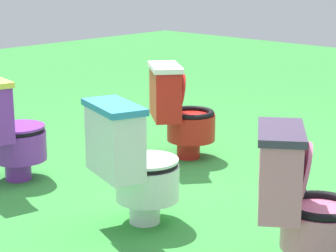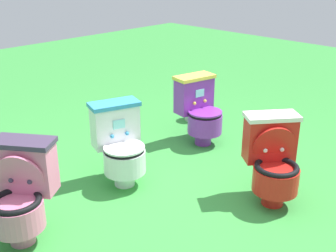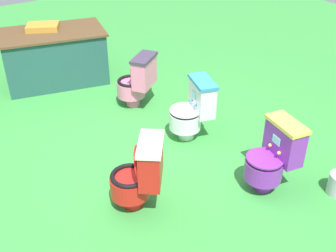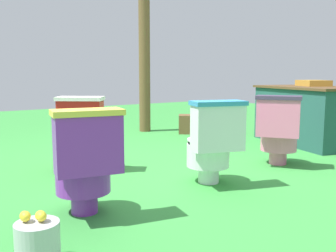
% 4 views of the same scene
% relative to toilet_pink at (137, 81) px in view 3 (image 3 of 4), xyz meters
% --- Properties ---
extents(ground, '(14.00, 14.00, 0.00)m').
position_rel_toilet_pink_xyz_m(ground, '(-0.58, -1.11, -0.37)').
color(ground, green).
extents(toilet_pink, '(0.61, 0.63, 0.73)m').
position_rel_toilet_pink_xyz_m(toilet_pink, '(0.00, 0.00, 0.00)').
color(toilet_pink, pink).
rests_on(toilet_pink, ground).
extents(toilet_purple, '(0.56, 0.49, 0.73)m').
position_rel_toilet_pink_xyz_m(toilet_purple, '(0.21, -2.18, -0.00)').
color(toilet_purple, purple).
rests_on(toilet_purple, ground).
extents(toilet_white, '(0.59, 0.54, 0.73)m').
position_rel_toilet_pink_xyz_m(toilet_white, '(0.14, -1.01, -0.00)').
color(toilet_white, white).
rests_on(toilet_white, ground).
extents(toilet_red, '(0.64, 0.62, 0.73)m').
position_rel_toilet_pink_xyz_m(toilet_red, '(-0.99, -1.69, 0.00)').
color(toilet_red, red).
rests_on(toilet_red, ground).
extents(vendor_table, '(1.62, 1.19, 0.85)m').
position_rel_toilet_pink_xyz_m(vendor_table, '(-0.59, 1.35, 0.02)').
color(vendor_table, '#23514C').
rests_on(vendor_table, ground).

